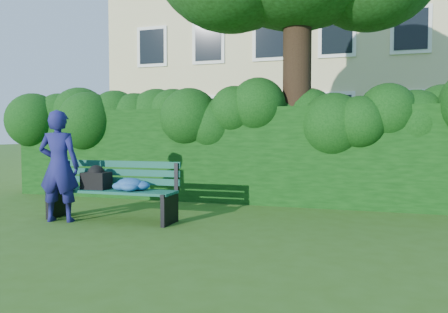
% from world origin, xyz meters
% --- Properties ---
extents(ground, '(80.00, 80.00, 0.00)m').
position_xyz_m(ground, '(0.00, 0.00, 0.00)').
color(ground, '#355A18').
rests_on(ground, ground).
extents(apartment_building, '(16.00, 8.08, 12.00)m').
position_xyz_m(apartment_building, '(-0.00, 13.99, 6.00)').
color(apartment_building, '#CDC289').
rests_on(apartment_building, ground).
extents(hedge, '(10.00, 1.00, 1.80)m').
position_xyz_m(hedge, '(0.00, 2.20, 0.90)').
color(hedge, black).
rests_on(hedge, ground).
extents(park_bench, '(2.03, 0.57, 0.89)m').
position_xyz_m(park_bench, '(-1.48, -0.26, 0.51)').
color(park_bench, '#0D4234').
rests_on(park_bench, ground).
extents(man_reading, '(0.68, 0.52, 1.66)m').
position_xyz_m(man_reading, '(-2.20, -0.60, 0.83)').
color(man_reading, navy).
rests_on(man_reading, ground).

